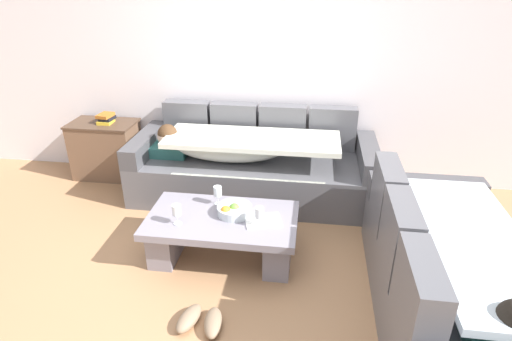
{
  "coord_description": "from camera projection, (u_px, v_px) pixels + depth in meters",
  "views": [
    {
      "loc": [
        0.64,
        -2.25,
        2.16
      ],
      "look_at": [
        0.18,
        1.07,
        0.55
      ],
      "focal_mm": 29.45,
      "sensor_mm": 36.0,
      "label": 1
    }
  ],
  "objects": [
    {
      "name": "wine_glass_far_back",
      "position": [
        218.0,
        192.0,
        3.48
      ],
      "size": [
        0.07,
        0.07,
        0.17
      ],
      "color": "silver",
      "rests_on": "coffee_table"
    },
    {
      "name": "coffee_table",
      "position": [
        223.0,
        232.0,
        3.41
      ],
      "size": [
        1.2,
        0.68,
        0.38
      ],
      "color": "gray",
      "rests_on": "ground_plane"
    },
    {
      "name": "wine_glass_near_right",
      "position": [
        259.0,
        213.0,
        3.17
      ],
      "size": [
        0.07,
        0.07,
        0.17
      ],
      "color": "silver",
      "rests_on": "coffee_table"
    },
    {
      "name": "back_wall",
      "position": [
        253.0,
        56.0,
        4.36
      ],
      "size": [
        9.0,
        0.1,
        2.7
      ],
      "primitive_type": "cube",
      "color": "white",
      "rests_on": "ground_plane"
    },
    {
      "name": "couch_near_window",
      "position": [
        450.0,
        283.0,
        2.71
      ],
      "size": [
        0.92,
        2.04,
        0.88
      ],
      "rotation": [
        0.0,
        0.0,
        1.57
      ],
      "color": "#5A595F",
      "rests_on": "ground_plane"
    },
    {
      "name": "couch_along_wall",
      "position": [
        250.0,
        166.0,
        4.33
      ],
      "size": [
        2.45,
        0.92,
        0.88
      ],
      "color": "#5A595F",
      "rests_on": "ground_plane"
    },
    {
      "name": "pair_of_shoes",
      "position": [
        201.0,
        321.0,
        2.8
      ],
      "size": [
        0.34,
        0.3,
        0.09
      ],
      "color": "#8C7259",
      "rests_on": "ground_plane"
    },
    {
      "name": "side_cabinet",
      "position": [
        106.0,
        149.0,
        4.75
      ],
      "size": [
        0.72,
        0.44,
        0.64
      ],
      "color": "brown",
      "rests_on": "ground_plane"
    },
    {
      "name": "book_stack_on_cabinet",
      "position": [
        106.0,
        118.0,
        4.58
      ],
      "size": [
        0.16,
        0.2,
        0.1
      ],
      "color": "gold",
      "rests_on": "side_cabinet"
    },
    {
      "name": "wine_glass_near_left",
      "position": [
        176.0,
        211.0,
        3.21
      ],
      "size": [
        0.07,
        0.07,
        0.17
      ],
      "color": "silver",
      "rests_on": "coffee_table"
    },
    {
      "name": "ground_plane",
      "position": [
        211.0,
        301.0,
        3.03
      ],
      "size": [
        14.0,
        14.0,
        0.0
      ],
      "primitive_type": "plane",
      "color": "#AD7D54"
    },
    {
      "name": "open_magazine",
      "position": [
        263.0,
        221.0,
        3.28
      ],
      "size": [
        0.33,
        0.28,
        0.01
      ],
      "primitive_type": "cube",
      "rotation": [
        0.0,
        0.0,
        0.27
      ],
      "color": "white",
      "rests_on": "coffee_table"
    },
    {
      "name": "fruit_bowl",
      "position": [
        234.0,
        210.0,
        3.37
      ],
      "size": [
        0.28,
        0.28,
        0.1
      ],
      "color": "silver",
      "rests_on": "coffee_table"
    }
  ]
}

